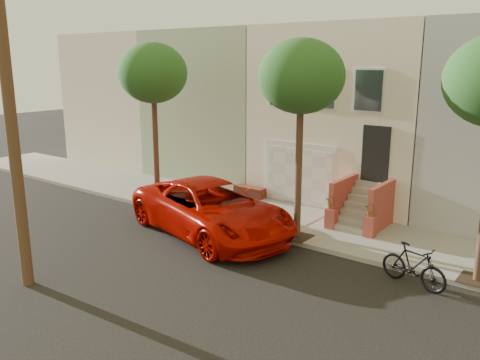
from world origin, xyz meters
The scene contains 7 objects.
ground centered at (0.00, 0.00, 0.00)m, with size 90.00×90.00×0.00m, color black.
sidewalk centered at (0.00, 5.35, 0.07)m, with size 40.00×3.70×0.15m, color gray.
house_row centered at (0.00, 11.19, 3.64)m, with size 33.10×11.70×7.00m.
tree_left centered at (-5.50, 3.90, 5.26)m, with size 2.70×2.57×6.30m.
tree_mid centered at (1.00, 3.90, 5.26)m, with size 2.70×2.57×6.30m.
pickup_truck centered at (-1.61, 2.67, 0.91)m, with size 3.02×6.54×1.82m, color #B70900.
motorcycle centered at (5.15, 2.85, 0.56)m, with size 0.53×1.87×1.13m, color black.
Camera 1 is at (8.86, -9.54, 5.78)m, focal length 37.36 mm.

